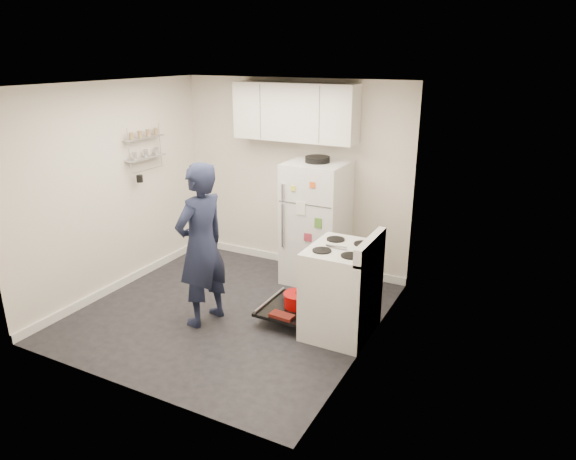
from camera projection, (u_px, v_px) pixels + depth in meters
The scene contains 7 objects.
room at pixel (226, 209), 5.49m from camera, with size 3.21×3.21×2.51m.
electric_range at pixel (340, 291), 5.28m from camera, with size 0.66×0.76×1.10m.
open_oven_door at pixel (293, 304), 5.61m from camera, with size 0.55×0.70×0.23m.
refrigerator at pixel (316, 222), 6.43m from camera, with size 0.72×0.74×1.61m.
upper_cabinets at pixel (295, 112), 6.32m from camera, with size 1.60×0.33×0.70m, color silver.
wall_shelf_rack at pixel (145, 148), 6.37m from camera, with size 0.14×0.60×0.61m.
person at pixel (201, 245), 5.36m from camera, with size 0.64×0.42×1.77m, color #181D35.
Camera 1 is at (2.97, -4.35, 2.79)m, focal length 32.00 mm.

